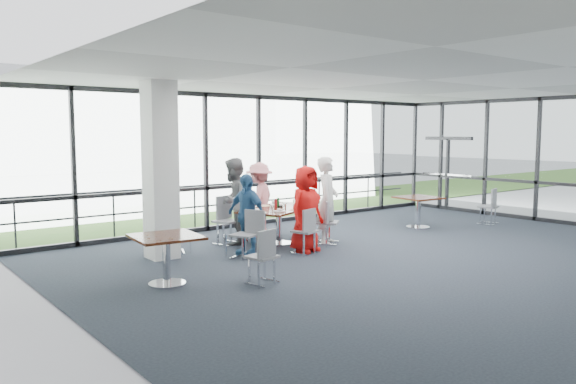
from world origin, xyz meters
TOP-DOWN VIEW (x-y plane):
  - floor at (0.00, 0.00)m, footprint 12.00×10.00m
  - ceiling at (0.00, 0.00)m, footprint 12.00×10.00m
  - wall_left at (-6.00, 0.00)m, footprint 0.10×10.00m
  - curtain_wall_back at (0.00, 5.00)m, footprint 12.00×0.10m
  - exit_door at (6.00, 3.75)m, footprint 0.12×1.60m
  - structural_column at (-3.60, 3.00)m, footprint 0.50×0.50m
  - apron at (0.00, 10.00)m, footprint 80.00×70.00m
  - grass_strip at (0.00, 8.00)m, footprint 80.00×5.00m
  - hangar_main at (4.00, 32.00)m, footprint 24.00×10.00m
  - guard_rail at (0.00, 5.60)m, footprint 12.00×0.06m
  - main_table at (-1.14, 2.70)m, footprint 2.10×1.69m
  - side_table_left at (-4.36, 1.26)m, footprint 1.04×1.04m
  - side_table_right at (2.70, 2.18)m, footprint 1.00×1.00m
  - diner_near_left at (-1.19, 1.78)m, footprint 0.90×0.68m
  - diner_near_right at (-0.32, 2.12)m, footprint 0.81×0.78m
  - diner_far_left at (-1.88, 3.25)m, footprint 1.00×0.95m
  - diner_far_right at (-0.98, 3.60)m, footprint 1.18×1.04m
  - diner_end at (-2.23, 2.28)m, footprint 0.67×0.98m
  - chair_main_nl at (-1.30, 1.67)m, footprint 0.51×0.51m
  - chair_main_nr at (-0.34, 2.10)m, footprint 0.61×0.61m
  - chair_main_fl at (-1.99, 3.32)m, footprint 0.57×0.57m
  - chair_main_fr at (-1.12, 3.80)m, footprint 0.54×0.54m
  - chair_main_end at (-2.44, 2.03)m, footprint 0.56×0.56m
  - chair_spare_la at (-3.21, 0.42)m, footprint 0.48×0.48m
  - chair_spare_lb at (-3.24, 3.25)m, footprint 0.52×0.52m
  - chair_spare_r at (4.48, 1.43)m, footprint 0.55×0.55m
  - plate_nl at (-1.46, 2.24)m, footprint 0.24×0.24m
  - plate_nr at (-0.44, 2.62)m, footprint 0.27×0.27m
  - plate_fl at (-1.70, 2.82)m, footprint 0.26×0.26m
  - plate_fr at (-0.85, 3.19)m, footprint 0.28×0.28m
  - plate_end at (-1.88, 2.33)m, footprint 0.26×0.26m
  - tumbler_a at (-1.27, 2.34)m, footprint 0.07×0.07m
  - tumbler_b at (-0.78, 2.62)m, footprint 0.08×0.08m
  - tumbler_c at (-1.13, 2.89)m, footprint 0.07×0.07m
  - tumbler_d at (-1.62, 2.28)m, footprint 0.07×0.07m
  - menu_a at (-1.04, 2.25)m, footprint 0.39×0.37m
  - menu_b at (-0.32, 2.79)m, footprint 0.33×0.24m
  - menu_c at (-1.18, 3.14)m, footprint 0.34×0.38m
  - condiment_caddy at (-1.08, 2.74)m, footprint 0.10×0.07m
  - ketchup_bottle at (-1.16, 2.77)m, footprint 0.06×0.06m
  - green_bottle at (-1.11, 2.75)m, footprint 0.05×0.05m

SIDE VIEW (x-z plane):
  - apron at x=0.00m, z-range -0.03..-0.01m
  - floor at x=0.00m, z-range -0.02..0.00m
  - grass_strip at x=0.00m, z-range 0.01..0.01m
  - chair_spare_lb at x=-3.24m, z-range 0.00..0.82m
  - chair_spare_la at x=-3.21m, z-range 0.00..0.83m
  - chair_main_nl at x=-1.30m, z-range 0.00..0.85m
  - chair_main_end at x=-2.44m, z-range 0.00..0.86m
  - chair_main_fr at x=-1.12m, z-range 0.00..0.88m
  - chair_main_nr at x=-0.34m, z-range 0.00..0.89m
  - chair_spare_r at x=4.48m, z-range 0.00..0.89m
  - chair_main_fl at x=-1.99m, z-range 0.00..0.95m
  - guard_rail at x=0.00m, z-range 0.47..0.53m
  - main_table at x=-1.14m, z-range 0.24..0.99m
  - side_table_right at x=2.70m, z-range 0.27..1.02m
  - side_table_left at x=-4.36m, z-range 0.27..1.02m
  - menu_a at x=-1.04m, z-range 0.75..0.75m
  - menu_b at x=-0.32m, z-range 0.75..0.75m
  - menu_c at x=-1.18m, z-range 0.75..0.75m
  - plate_nl at x=-1.46m, z-range 0.75..0.76m
  - plate_nr at x=-0.44m, z-range 0.75..0.76m
  - plate_fl at x=-1.70m, z-range 0.75..0.76m
  - plate_fr at x=-0.85m, z-range 0.75..0.76m
  - plate_end at x=-1.88m, z-range 0.75..0.76m
  - diner_end at x=-2.23m, z-range 0.00..1.52m
  - condiment_caddy at x=-1.08m, z-range 0.75..0.79m
  - diner_far_right at x=-0.98m, z-range 0.00..1.64m
  - tumbler_c at x=-1.13m, z-range 0.75..0.89m
  - tumbler_d at x=-1.62m, z-range 0.75..0.89m
  - tumbler_a at x=-1.27m, z-range 0.75..0.90m
  - tumbler_b at x=-0.78m, z-range 0.75..0.90m
  - diner_near_left at x=-1.19m, z-range 0.00..1.66m
  - ketchup_bottle at x=-1.16m, z-range 0.75..0.93m
  - green_bottle at x=-1.11m, z-range 0.75..0.95m
  - diner_far_left at x=-1.88m, z-range 0.00..1.77m
  - diner_near_right at x=-0.32m, z-range 0.00..1.79m
  - exit_door at x=6.00m, z-range 0.00..2.10m
  - wall_left at x=-6.00m, z-range 0.00..3.20m
  - curtain_wall_back at x=0.00m, z-range 0.00..3.20m
  - structural_column at x=-3.60m, z-range 0.00..3.20m
  - hangar_main at x=4.00m, z-range 0.00..6.00m
  - ceiling at x=0.00m, z-range 3.18..3.22m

